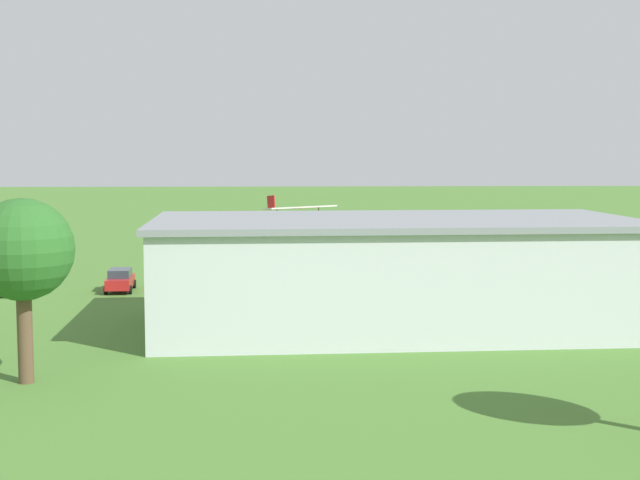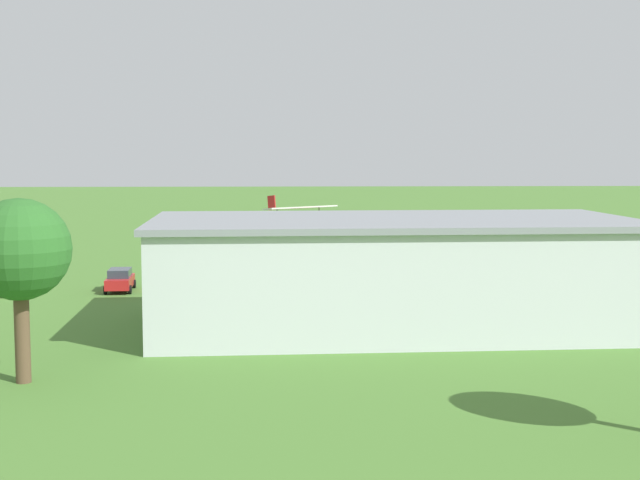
% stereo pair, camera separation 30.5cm
% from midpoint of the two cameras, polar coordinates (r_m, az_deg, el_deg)
% --- Properties ---
extents(ground_plane, '(400.00, 400.00, 0.00)m').
position_cam_midpoint_polar(ground_plane, '(83.73, 1.65, -1.44)').
color(ground_plane, '#47752D').
extents(hangar, '(28.48, 15.53, 6.39)m').
position_cam_midpoint_polar(hangar, '(52.54, 4.84, -2.06)').
color(hangar, silver).
rests_on(hangar, ground_plane).
extents(biplane, '(7.24, 7.44, 3.80)m').
position_cam_midpoint_polar(biplane, '(78.57, -1.60, 1.33)').
color(biplane, '#B21E1E').
extents(car_grey, '(2.11, 4.47, 1.67)m').
position_cam_midpoint_polar(car_grey, '(67.81, 13.65, -2.49)').
color(car_grey, slate).
rests_on(car_grey, ground_plane).
extents(car_black, '(2.24, 4.28, 1.69)m').
position_cam_midpoint_polar(car_black, '(66.11, -7.13, -2.58)').
color(car_black, black).
rests_on(car_black, ground_plane).
extents(car_red, '(2.15, 4.34, 1.66)m').
position_cam_midpoint_polar(car_red, '(67.70, -12.50, -2.48)').
color(car_red, red).
rests_on(car_red, ground_plane).
extents(car_white, '(2.14, 4.32, 1.62)m').
position_cam_midpoint_polar(car_white, '(68.32, -18.60, -2.58)').
color(car_white, white).
rests_on(car_white, ground_plane).
extents(person_near_hangar_door, '(0.39, 0.39, 1.54)m').
position_cam_midpoint_polar(person_near_hangar_door, '(68.12, 6.61, -2.42)').
color(person_near_hangar_door, orange).
rests_on(person_near_hangar_door, ground_plane).
extents(person_watching_takeoff, '(0.47, 0.47, 1.63)m').
position_cam_midpoint_polar(person_watching_takeoff, '(72.58, 11.00, -1.96)').
color(person_watching_takeoff, '#72338C').
rests_on(person_watching_takeoff, ground_plane).
extents(person_by_parked_cars, '(0.53, 0.53, 1.72)m').
position_cam_midpoint_polar(person_by_parked_cars, '(68.93, -2.46, -2.21)').
color(person_by_parked_cars, orange).
rests_on(person_by_parked_cars, ground_plane).
extents(person_walking_on_apron, '(0.51, 0.51, 1.52)m').
position_cam_midpoint_polar(person_walking_on_apron, '(67.79, -1.85, -2.43)').
color(person_walking_on_apron, orange).
rests_on(person_walking_on_apron, ground_plane).
extents(person_at_fence_line, '(0.46, 0.46, 1.63)m').
position_cam_midpoint_polar(person_at_fence_line, '(72.15, -0.20, -1.90)').
color(person_at_fence_line, '#33723F').
rests_on(person_at_fence_line, ground_plane).
extents(tree_at_field_edge, '(4.50, 4.50, 8.19)m').
position_cam_midpoint_polar(tree_at_field_edge, '(41.19, -18.40, -0.67)').
color(tree_at_field_edge, brown).
rests_on(tree_at_field_edge, ground_plane).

